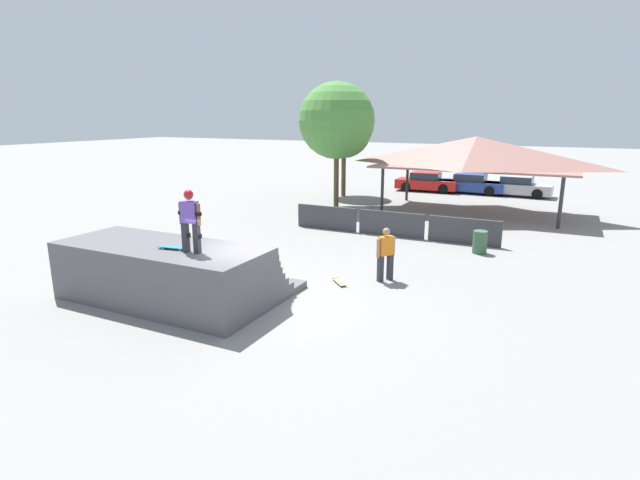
% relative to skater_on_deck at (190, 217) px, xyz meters
% --- Properties ---
extents(ground_plane, '(160.00, 160.00, 0.00)m').
position_rel_skater_on_deck_xyz_m(ground_plane, '(1.18, 1.06, -2.54)').
color(ground_plane, gray).
extents(quarter_pipe_ramp, '(5.95, 3.99, 1.61)m').
position_rel_skater_on_deck_xyz_m(quarter_pipe_ramp, '(-1.27, 0.49, -1.80)').
color(quarter_pipe_ramp, '#565459').
rests_on(quarter_pipe_ramp, ground).
extents(skater_on_deck, '(0.69, 0.24, 1.61)m').
position_rel_skater_on_deck_xyz_m(skater_on_deck, '(0.00, 0.00, 0.00)').
color(skater_on_deck, '#2D2D33').
rests_on(skater_on_deck, quarter_pipe_ramp).
extents(skateboard_on_deck, '(0.87, 0.32, 0.09)m').
position_rel_skater_on_deck_xyz_m(skateboard_on_deck, '(-0.62, 0.02, -0.87)').
color(skateboard_on_deck, silver).
rests_on(skateboard_on_deck, quarter_pipe_ramp).
extents(bystander_walking, '(0.48, 0.61, 1.68)m').
position_rel_skater_on_deck_xyz_m(bystander_walking, '(3.59, 4.62, -1.60)').
color(bystander_walking, '#2D2D33').
rests_on(bystander_walking, ground).
extents(skateboard_on_ground, '(0.70, 0.70, 0.09)m').
position_rel_skater_on_deck_xyz_m(skateboard_on_ground, '(2.41, 3.76, -2.48)').
color(skateboard_on_ground, green).
rests_on(skateboard_on_ground, ground).
extents(barrier_fence, '(8.94, 0.12, 1.05)m').
position_rel_skater_on_deck_xyz_m(barrier_fence, '(1.86, 10.36, -2.01)').
color(barrier_fence, '#3D3D42').
rests_on(barrier_fence, ground).
extents(pavilion_shelter, '(9.94, 5.23, 3.95)m').
position_rel_skater_on_deck_xyz_m(pavilion_shelter, '(3.98, 17.35, 0.61)').
color(pavilion_shelter, '#2D2D33').
rests_on(pavilion_shelter, ground).
extents(tree_beside_pavilion, '(3.38, 3.38, 5.76)m').
position_rel_skater_on_deck_xyz_m(tree_beside_pavilion, '(-4.39, 19.49, 1.52)').
color(tree_beside_pavilion, brown).
rests_on(tree_beside_pavilion, ground).
extents(tree_far_back, '(4.12, 4.12, 6.78)m').
position_rel_skater_on_deck_xyz_m(tree_far_back, '(-3.17, 15.73, 2.17)').
color(tree_far_back, brown).
rests_on(tree_far_back, ground).
extents(trash_bin, '(0.52, 0.52, 0.85)m').
position_rel_skater_on_deck_xyz_m(trash_bin, '(5.69, 9.22, -2.11)').
color(trash_bin, '#385B3D').
rests_on(trash_bin, ground).
extents(parked_car_red, '(4.11, 1.78, 1.27)m').
position_rel_skater_on_deck_xyz_m(parked_car_red, '(-0.15, 23.82, -1.94)').
color(parked_car_red, red).
rests_on(parked_car_red, ground).
extents(parked_car_blue, '(4.22, 1.83, 1.27)m').
position_rel_skater_on_deck_xyz_m(parked_car_blue, '(2.72, 24.26, -1.93)').
color(parked_car_blue, navy).
rests_on(parked_car_blue, ground).
extents(parked_car_silver, '(4.09, 1.84, 1.27)m').
position_rel_skater_on_deck_xyz_m(parked_car_silver, '(5.59, 24.30, -1.94)').
color(parked_car_silver, '#A8AAAF').
rests_on(parked_car_silver, ground).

